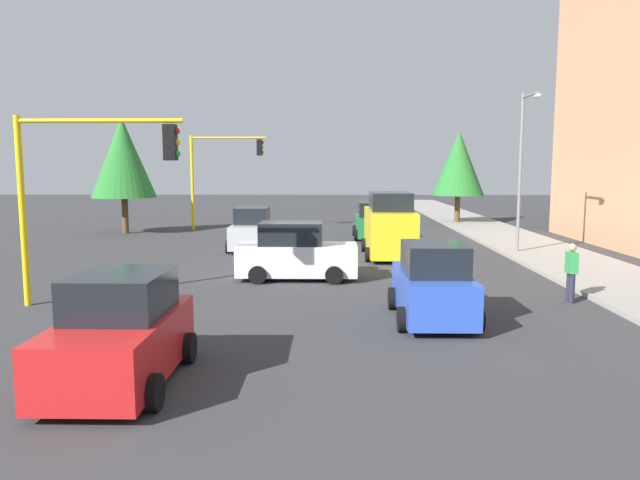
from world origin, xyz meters
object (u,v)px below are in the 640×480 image
(car_silver, at_px, (252,231))
(delivery_van_yellow, at_px, (389,227))
(tree_roadside_far, at_px, (459,163))
(car_green, at_px, (372,222))
(traffic_signal_near_right, at_px, (88,172))
(tree_opposite_side, at_px, (123,158))
(car_blue, at_px, (433,285))
(pedestrian_crossing, at_px, (571,271))
(street_lamp_curbside, at_px, (524,155))
(traffic_signal_far_right, at_px, (221,163))
(car_red, at_px, (120,334))
(car_white, at_px, (296,253))

(car_silver, bearing_deg, delivery_van_yellow, 71.93)
(tree_roadside_far, relative_size, car_silver, 1.69)
(delivery_van_yellow, xyz_separation_m, car_green, (-6.50, -0.28, -0.39))
(traffic_signal_near_right, distance_m, tree_opposite_side, 18.80)
(car_blue, distance_m, pedestrian_crossing, 4.75)
(street_lamp_curbside, xyz_separation_m, car_blue, (11.04, -5.67, -3.45))
(street_lamp_curbside, xyz_separation_m, car_silver, (-1.70, -11.92, -3.45))
(traffic_signal_near_right, bearing_deg, traffic_signal_far_right, -179.76)
(car_green, relative_size, car_silver, 1.01)
(traffic_signal_near_right, distance_m, street_lamp_curbside, 17.68)
(traffic_signal_far_right, distance_m, delivery_van_yellow, 14.39)
(traffic_signal_near_right, distance_m, car_red, 7.13)
(car_green, relative_size, pedestrian_crossing, 2.20)
(car_green, xyz_separation_m, car_red, (21.67, -5.98, 0.00))
(car_white, bearing_deg, pedestrian_crossing, 67.35)
(tree_opposite_side, relative_size, car_green, 1.78)
(tree_roadside_far, xyz_separation_m, delivery_van_yellow, (14.71, -6.01, -2.80))
(tree_opposite_side, xyz_separation_m, car_silver, (6.69, 8.28, -3.47))
(car_blue, bearing_deg, pedestrian_crossing, 115.86)
(tree_roadside_far, bearing_deg, traffic_signal_near_right, -32.22)
(street_lamp_curbside, height_order, car_blue, street_lamp_curbside)
(car_blue, bearing_deg, car_silver, -153.87)
(traffic_signal_far_right, xyz_separation_m, car_green, (4.21, 8.92, -3.16))
(street_lamp_curbside, distance_m, delivery_van_yellow, 6.49)
(tree_roadside_far, bearing_deg, car_white, -25.95)
(tree_roadside_far, height_order, car_green, tree_roadside_far)
(delivery_van_yellow, relative_size, car_white, 1.17)
(street_lamp_curbside, relative_size, car_white, 1.71)
(car_green, bearing_deg, car_blue, 1.08)
(traffic_signal_far_right, bearing_deg, tree_opposite_side, -69.30)
(tree_opposite_side, bearing_deg, car_white, 37.56)
(tree_opposite_side, distance_m, delivery_van_yellow, 17.18)
(car_silver, xyz_separation_m, car_red, (17.20, -0.05, 0.00))
(delivery_van_yellow, height_order, car_red, delivery_van_yellow)
(car_green, xyz_separation_m, car_silver, (4.47, -5.93, -0.00))
(car_white, bearing_deg, car_red, -14.38)
(traffic_signal_far_right, distance_m, car_white, 17.20)
(street_lamp_curbside, relative_size, car_blue, 1.94)
(car_green, distance_m, pedestrian_crossing, 15.82)
(car_blue, bearing_deg, traffic_signal_far_right, -156.67)
(tree_roadside_far, height_order, car_blue, tree_roadside_far)
(car_red, xyz_separation_m, car_blue, (-4.46, 6.30, -0.00))
(traffic_signal_near_right, height_order, tree_roadside_far, tree_roadside_far)
(car_silver, distance_m, car_blue, 14.19)
(tree_roadside_far, height_order, car_silver, tree_roadside_far)
(tree_opposite_side, xyz_separation_m, car_blue, (19.43, 14.53, -3.47))
(delivery_van_yellow, distance_m, car_green, 6.51)
(car_white, distance_m, car_silver, 7.72)
(car_white, bearing_deg, traffic_signal_far_right, -161.12)
(tree_opposite_side, distance_m, tree_roadside_far, 21.36)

